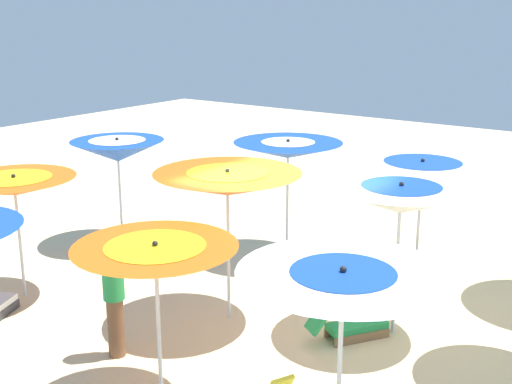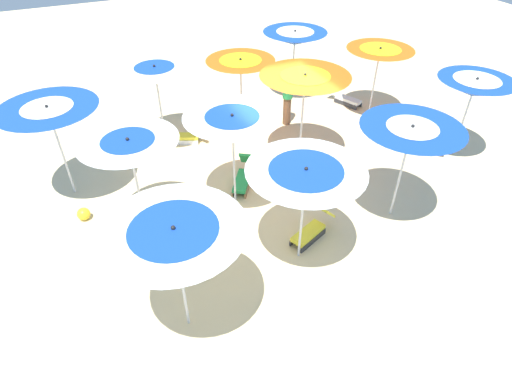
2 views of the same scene
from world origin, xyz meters
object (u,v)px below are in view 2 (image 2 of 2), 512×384
beach_umbrella_6 (305,178)px  beach_umbrella_11 (50,116)px  beach_umbrella_5 (241,66)px  lounger_3 (423,144)px  beachgoer_0 (288,94)px  beach_umbrella_8 (155,73)px  beach_umbrella_0 (475,87)px  beach_umbrella_4 (305,82)px  beach_umbrella_3 (411,134)px  lounger_2 (186,136)px  beach_umbrella_9 (175,238)px  beach_umbrella_2 (295,38)px  beach_umbrella_7 (232,124)px  beach_umbrella_10 (130,149)px  lounger_1 (311,230)px  beach_ball (84,214)px  lounger_4 (243,177)px  beach_umbrella_1 (380,54)px  lounger_0 (346,98)px

beach_umbrella_6 → beach_umbrella_11: 5.84m
beach_umbrella_5 → lounger_3: beach_umbrella_5 is taller
beachgoer_0 → beach_umbrella_8: bearing=61.2°
beach_umbrella_0 → beach_umbrella_4: 4.38m
beach_umbrella_3 → beach_umbrella_5: bearing=-163.4°
beach_umbrella_0 → lounger_2: 7.85m
beach_umbrella_9 → lounger_3: 8.43m
lounger_3 → beach_umbrella_2: bearing=148.0°
beach_umbrella_0 → beach_umbrella_4: (-1.55, -4.09, 0.25)m
beach_umbrella_4 → beach_umbrella_6: bearing=-28.7°
beach_umbrella_7 → beachgoer_0: size_ratio=1.27×
beach_umbrella_5 → beach_umbrella_10: 5.15m
beach_umbrella_11 → lounger_1: bearing=50.4°
beachgoer_0 → lounger_1: bearing=136.0°
beach_umbrella_7 → beach_umbrella_11: bearing=-119.5°
lounger_3 → beach_ball: 9.15m
beach_umbrella_11 → beach_ball: (1.16, 0.11, -1.96)m
beach_umbrella_9 → lounger_4: size_ratio=1.89×
beach_umbrella_1 → beach_umbrella_9: (5.31, -7.73, 0.15)m
beach_umbrella_4 → lounger_0: bearing=127.0°
beach_umbrella_9 → beachgoer_0: (-5.78, 4.93, -1.12)m
beach_umbrella_4 → beachgoer_0: bearing=163.3°
beach_umbrella_0 → beach_umbrella_6: 6.12m
beach_umbrella_11 → lounger_4: (1.42, 3.96, -1.89)m
beach_umbrella_4 → beachgoer_0: beach_umbrella_4 is taller
beach_umbrella_0 → beach_umbrella_11: (-2.47, -9.96, 0.13)m
beach_umbrella_0 → beachgoer_0: (-3.42, -3.53, -0.98)m
beach_umbrella_11 → beach_umbrella_9: bearing=17.2°
beachgoer_0 → beach_umbrella_5: bearing=47.3°
beach_umbrella_8 → beach_umbrella_7: bearing=14.5°
beach_umbrella_0 → lounger_2: beach_umbrella_0 is taller
beach_umbrella_2 → beachgoer_0: size_ratio=1.20×
beach_umbrella_7 → lounger_0: 6.61m
beach_umbrella_6 → lounger_0: size_ratio=1.80×
beach_umbrella_8 → beach_umbrella_11: size_ratio=0.99×
beach_umbrella_8 → beach_umbrella_11: 2.98m
beach_umbrella_8 → lounger_4: size_ratio=1.89×
lounger_1 → beach_umbrella_7: bearing=-82.1°
beach_umbrella_9 → beach_ball: 4.38m
beach_umbrella_0 → beach_umbrella_6: bearing=-73.8°
lounger_4 → beach_umbrella_2: bearing=172.4°
beach_umbrella_10 → beach_ball: beach_umbrella_10 is taller
beach_umbrella_7 → lounger_3: size_ratio=1.94×
beach_umbrella_6 → lounger_1: (-0.38, 0.51, -1.80)m
beach_umbrella_0 → beach_umbrella_3: 3.56m
beach_umbrella_1 → lounger_4: 5.87m
beach_umbrella_9 → lounger_3: beach_umbrella_9 is taller
beach_umbrella_3 → lounger_3: size_ratio=1.92×
beach_umbrella_2 → beach_umbrella_7: bearing=-40.4°
lounger_2 → lounger_4: (2.58, 0.74, 0.01)m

